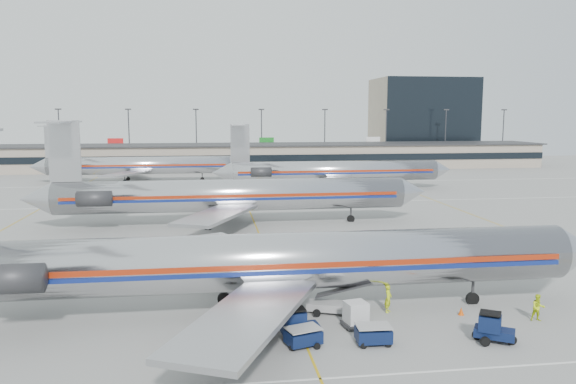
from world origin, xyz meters
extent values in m
plane|color=gray|center=(0.00, 0.00, 0.00)|extent=(260.00, 260.00, 0.00)
cube|color=silver|center=(0.00, 10.00, 0.01)|extent=(160.00, 0.15, 0.02)
cube|color=gray|center=(0.00, 98.00, 3.00)|extent=(160.00, 16.00, 6.00)
cube|color=black|center=(0.00, 89.90, 3.20)|extent=(160.00, 0.20, 1.60)
cube|color=#2D2D30|center=(0.00, 98.00, 6.10)|extent=(162.00, 17.00, 0.30)
cylinder|color=#38383D|center=(-45.00, 112.00, 7.50)|extent=(0.30, 0.30, 15.00)
cube|color=#2D2D30|center=(-45.00, 112.00, 15.10)|extent=(1.60, 0.40, 0.35)
cylinder|color=#38383D|center=(-27.00, 112.00, 7.50)|extent=(0.30, 0.30, 15.00)
cube|color=#2D2D30|center=(-27.00, 112.00, 15.10)|extent=(1.60, 0.40, 0.35)
cylinder|color=#38383D|center=(-9.00, 112.00, 7.50)|extent=(0.30, 0.30, 15.00)
cube|color=#2D2D30|center=(-9.00, 112.00, 15.10)|extent=(1.60, 0.40, 0.35)
cylinder|color=#38383D|center=(9.00, 112.00, 7.50)|extent=(0.30, 0.30, 15.00)
cube|color=#2D2D30|center=(9.00, 112.00, 15.10)|extent=(1.60, 0.40, 0.35)
cylinder|color=#38383D|center=(27.00, 112.00, 7.50)|extent=(0.30, 0.30, 15.00)
cube|color=#2D2D30|center=(27.00, 112.00, 15.10)|extent=(1.60, 0.40, 0.35)
cylinder|color=#38383D|center=(45.00, 112.00, 7.50)|extent=(0.30, 0.30, 15.00)
cube|color=#2D2D30|center=(45.00, 112.00, 15.10)|extent=(1.60, 0.40, 0.35)
cylinder|color=#38383D|center=(63.00, 112.00, 7.50)|extent=(0.30, 0.30, 15.00)
cube|color=#2D2D30|center=(63.00, 112.00, 15.10)|extent=(1.60, 0.40, 0.35)
cylinder|color=#38383D|center=(81.00, 112.00, 7.50)|extent=(0.30, 0.30, 15.00)
cube|color=#2D2D30|center=(81.00, 112.00, 15.10)|extent=(1.60, 0.40, 0.35)
cube|color=tan|center=(62.00, 128.00, 12.50)|extent=(30.00, 20.00, 25.00)
cylinder|color=silver|center=(-1.48, -8.06, 3.66)|extent=(41.79, 3.87, 3.87)
cube|color=maroon|center=(-1.48, -10.00, 3.81)|extent=(39.70, 0.05, 0.37)
cube|color=navy|center=(-1.48, -10.00, 3.40)|extent=(39.70, 0.05, 0.29)
cube|color=#ADADB2|center=(-3.57, -0.75, 2.61)|extent=(9.72, 14.16, 0.33)
cube|color=#ADADB2|center=(-3.57, -15.37, 2.61)|extent=(9.72, 14.16, 0.33)
cylinder|color=#2D2D30|center=(-17.15, -5.08, 3.97)|extent=(3.76, 1.78, 1.78)
cylinder|color=#2D2D30|center=(-17.15, -11.04, 3.97)|extent=(3.76, 1.78, 1.78)
cylinder|color=#2D2D30|center=(13.15, -8.06, 0.86)|extent=(0.21, 0.21, 1.72)
cylinder|color=#2D2D30|center=(-4.61, -10.57, 0.86)|extent=(0.21, 0.21, 1.72)
cylinder|color=#2D2D30|center=(-4.61, -5.55, 0.86)|extent=(0.21, 0.21, 1.72)
cylinder|color=black|center=(13.15, -8.06, 0.37)|extent=(0.94, 0.31, 0.94)
cylinder|color=silver|center=(-2.63, 23.85, 3.72)|extent=(42.54, 3.94, 3.94)
cone|color=silver|center=(20.35, 23.85, 3.72)|extent=(3.40, 3.94, 3.94)
cone|color=#ADADB2|center=(-25.81, 23.85, 3.72)|extent=(3.83, 3.94, 3.94)
cube|color=maroon|center=(-2.63, 21.87, 3.88)|extent=(40.42, 0.05, 0.37)
cube|color=navy|center=(-2.63, 21.87, 3.46)|extent=(40.42, 0.05, 0.30)
cube|color=#ADADB2|center=(-4.75, 31.29, 2.66)|extent=(9.89, 14.42, 0.34)
cube|color=#ADADB2|center=(-4.75, 16.40, 2.66)|extent=(9.89, 14.42, 0.34)
cube|color=#ADADB2|center=(-22.30, 23.85, 9.31)|extent=(3.62, 0.27, 7.23)
cube|color=#ADADB2|center=(-22.62, 23.85, 12.71)|extent=(2.55, 11.17, 0.19)
cylinder|color=#2D2D30|center=(-18.58, 26.88, 4.04)|extent=(3.83, 1.81, 1.81)
cylinder|color=#2D2D30|center=(-18.58, 20.82, 4.04)|extent=(3.83, 1.81, 1.81)
cylinder|color=#2D2D30|center=(12.27, 23.85, 0.88)|extent=(0.21, 0.21, 1.75)
cylinder|color=#2D2D30|center=(-5.82, 21.29, 0.88)|extent=(0.21, 0.21, 1.75)
cylinder|color=#2D2D30|center=(-5.82, 26.40, 0.88)|extent=(0.21, 0.21, 1.75)
cylinder|color=black|center=(12.27, 23.85, 0.37)|extent=(0.96, 0.32, 0.96)
cylinder|color=silver|center=(17.13, 54.19, 3.45)|extent=(37.48, 3.65, 3.65)
cone|color=silver|center=(37.45, 54.19, 3.45)|extent=(3.16, 3.65, 3.65)
cone|color=#ADADB2|center=(-3.38, 54.19, 3.45)|extent=(3.55, 3.65, 3.65)
cube|color=maroon|center=(17.13, 52.36, 3.60)|extent=(35.60, 0.05, 0.35)
cube|color=navy|center=(17.13, 52.36, 3.21)|extent=(35.60, 0.05, 0.28)
cube|color=#ADADB2|center=(15.16, 61.09, 2.47)|extent=(9.17, 13.37, 0.32)
cube|color=#ADADB2|center=(15.16, 47.29, 2.47)|extent=(9.17, 13.37, 0.32)
cube|color=#ADADB2|center=(-0.13, 54.19, 8.63)|extent=(3.35, 0.25, 6.71)
cube|color=#ADADB2|center=(-0.43, 54.19, 11.79)|extent=(2.37, 10.36, 0.18)
cylinder|color=#2D2D30|center=(3.32, 57.00, 3.75)|extent=(3.55, 1.68, 1.68)
cylinder|color=#2D2D30|center=(3.32, 51.38, 3.75)|extent=(3.55, 1.68, 1.68)
cylinder|color=#2D2D30|center=(29.95, 54.19, 0.81)|extent=(0.20, 0.20, 1.63)
cylinder|color=#2D2D30|center=(14.17, 51.82, 0.81)|extent=(0.20, 0.20, 1.63)
cylinder|color=#2D2D30|center=(14.17, 56.56, 0.81)|extent=(0.20, 0.20, 1.63)
cylinder|color=black|center=(29.95, 54.19, 0.35)|extent=(0.89, 0.30, 0.89)
cylinder|color=silver|center=(-19.51, 72.21, 3.35)|extent=(36.34, 3.54, 3.54)
cone|color=silver|center=(0.19, 72.21, 3.35)|extent=(3.06, 3.54, 3.54)
cone|color=#ADADB2|center=(-39.40, 72.21, 3.35)|extent=(3.44, 3.54, 3.54)
cube|color=maroon|center=(-19.51, 70.43, 3.49)|extent=(34.52, 0.05, 0.33)
cube|color=navy|center=(-19.51, 70.43, 3.11)|extent=(34.52, 0.05, 0.27)
cube|color=#ADADB2|center=(-21.42, 78.90, 2.39)|extent=(8.89, 12.96, 0.31)
cube|color=#ADADB2|center=(-21.42, 65.52, 2.39)|extent=(8.89, 12.96, 0.31)
cube|color=#ADADB2|center=(-36.24, 72.21, 8.37)|extent=(3.25, 0.24, 6.50)
cube|color=#ADADB2|center=(-36.53, 72.21, 11.43)|extent=(2.29, 10.04, 0.17)
cylinder|color=#2D2D30|center=(-32.90, 74.94, 3.63)|extent=(3.44, 1.63, 1.63)
cylinder|color=#2D2D30|center=(-32.90, 69.49, 3.63)|extent=(3.44, 1.63, 1.63)
cylinder|color=#2D2D30|center=(-7.08, 72.21, 0.79)|extent=(0.19, 0.19, 1.58)
cylinder|color=#2D2D30|center=(-22.38, 69.92, 0.79)|extent=(0.19, 0.19, 1.58)
cylinder|color=#2D2D30|center=(-22.38, 74.51, 0.79)|extent=(0.19, 0.19, 1.58)
cylinder|color=black|center=(-7.08, 72.21, 0.33)|extent=(0.86, 0.29, 0.86)
cube|color=#0A1537|center=(-4.18, -13.22, 0.59)|extent=(2.64, 2.04, 0.54)
cube|color=#0A1537|center=(-4.50, -13.22, 1.23)|extent=(1.61, 1.51, 0.97)
cube|color=black|center=(-4.50, -13.22, 1.88)|extent=(1.54, 1.44, 0.09)
cylinder|color=black|center=(-3.32, -12.68, 0.30)|extent=(0.60, 0.19, 0.60)
cylinder|color=black|center=(-3.32, -13.75, 0.30)|extent=(0.60, 0.19, 0.60)
cylinder|color=black|center=(-5.04, -12.68, 0.30)|extent=(0.60, 0.19, 0.60)
cylinder|color=black|center=(-5.04, -13.75, 0.30)|extent=(0.60, 0.19, 0.60)
cube|color=#0A1537|center=(-0.15, -12.48, 0.57)|extent=(2.39, 1.38, 0.52)
cube|color=#0A1537|center=(-0.46, -12.48, 1.19)|extent=(1.35, 1.17, 0.93)
cube|color=black|center=(-0.46, -12.48, 1.82)|extent=(1.29, 1.11, 0.08)
cylinder|color=black|center=(0.68, -11.96, 0.29)|extent=(0.58, 0.19, 0.58)
cylinder|color=black|center=(0.68, -13.00, 0.29)|extent=(0.58, 0.19, 0.58)
cylinder|color=black|center=(-0.98, -11.96, 0.29)|extent=(0.58, 0.19, 0.58)
cylinder|color=black|center=(-0.98, -13.00, 0.29)|extent=(0.58, 0.19, 0.58)
cube|color=#0A1537|center=(11.25, -14.79, 0.57)|extent=(2.56, 2.19, 0.52)
cube|color=#0A1537|center=(10.93, -14.79, 1.20)|extent=(1.62, 1.55, 0.94)
cube|color=black|center=(10.93, -14.79, 1.83)|extent=(1.55, 1.48, 0.08)
cylinder|color=black|center=(12.08, -14.26, 0.29)|extent=(0.59, 0.19, 0.59)
cylinder|color=black|center=(12.08, -15.31, 0.29)|extent=(0.59, 0.19, 0.59)
cylinder|color=black|center=(10.41, -14.26, 0.29)|extent=(0.59, 0.19, 0.59)
cylinder|color=black|center=(10.41, -15.31, 0.29)|extent=(0.59, 0.19, 0.59)
cube|color=#0A1537|center=(-0.18, -13.78, 0.57)|extent=(2.30, 1.89, 0.73)
cube|color=gray|center=(-0.18, -13.78, 1.10)|extent=(2.30, 1.89, 0.06)
cylinder|color=black|center=(0.55, -13.21, 0.19)|extent=(0.38, 0.15, 0.38)
cylinder|color=black|center=(0.55, -14.36, 0.19)|extent=(0.38, 0.15, 0.38)
cylinder|color=black|center=(-0.91, -13.21, 0.19)|extent=(0.38, 0.15, 0.38)
cylinder|color=black|center=(-0.91, -14.36, 0.19)|extent=(0.38, 0.15, 0.38)
cube|color=#0A1537|center=(3.99, -14.06, 0.59)|extent=(2.10, 1.48, 0.75)
cube|color=gray|center=(3.99, -14.06, 1.13)|extent=(2.10, 1.48, 0.06)
cylinder|color=black|center=(4.74, -13.47, 0.19)|extent=(0.39, 0.15, 0.39)
cylinder|color=black|center=(4.74, -14.65, 0.19)|extent=(0.39, 0.15, 0.39)
cylinder|color=black|center=(3.24, -13.47, 0.19)|extent=(0.39, 0.15, 0.39)
cylinder|color=black|center=(3.24, -14.65, 0.19)|extent=(0.39, 0.15, 0.39)
cube|color=#2D2D30|center=(3.63, -11.34, 0.22)|extent=(1.84, 1.63, 0.27)
cube|color=silver|center=(3.63, -11.34, 1.02)|extent=(1.56, 1.49, 1.33)
cylinder|color=black|center=(4.25, -10.81, 0.11)|extent=(0.21, 0.11, 0.21)
cylinder|color=black|center=(4.25, -11.87, 0.11)|extent=(0.21, 0.11, 0.21)
cylinder|color=black|center=(3.01, -10.81, 0.11)|extent=(0.21, 0.11, 0.21)
cylinder|color=black|center=(3.01, -11.87, 0.11)|extent=(0.21, 0.11, 0.21)
cube|color=gray|center=(2.87, -8.58, 0.47)|extent=(4.00, 2.63, 0.52)
cube|color=#2D2D30|center=(3.50, -8.58, 1.67)|extent=(3.90, 2.26, 1.35)
cylinder|color=black|center=(4.23, -8.01, 0.26)|extent=(0.52, 0.17, 0.52)
cylinder|color=black|center=(4.23, -9.16, 0.26)|extent=(0.52, 0.17, 0.52)
cylinder|color=black|center=(1.51, -8.01, 0.26)|extent=(0.52, 0.17, 0.52)
cylinder|color=black|center=(1.51, -9.16, 0.26)|extent=(0.52, 0.17, 0.52)
imported|color=#BFD514|center=(6.57, -8.89, 0.98)|extent=(0.79, 0.85, 1.95)
imported|color=#BFDB14|center=(15.84, -11.88, 0.90)|extent=(0.99, 0.84, 1.80)
cone|color=#CA4506|center=(11.33, -10.14, 0.27)|extent=(0.43, 0.43, 0.54)
camera|label=1|loc=(-5.43, -44.85, 13.49)|focal=35.00mm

